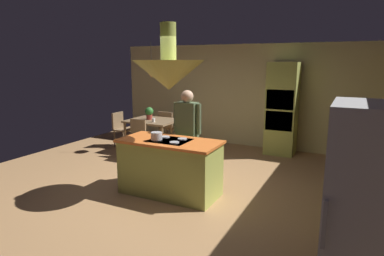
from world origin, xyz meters
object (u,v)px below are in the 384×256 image
Objects in this scene: refrigerator at (374,224)px; chair_at_corner at (121,127)px; microwave_on_counter at (369,130)px; kitchen_island at (170,167)px; canister_flour at (372,153)px; potted_plant_on_table at (149,113)px; dining_table at (153,124)px; chair_facing_island at (136,136)px; canister_sugar at (372,152)px; oven_tower at (282,109)px; person_at_island at (187,130)px; cup_on_table at (153,120)px; cooking_pot_on_cooktop at (157,136)px; chair_by_back_wall at (168,125)px; canister_tea at (371,147)px.

refrigerator reaches higher than chair_at_corner.
kitchen_island is at bearing -151.52° from microwave_on_counter.
refrigerator is at bearing -91.22° from canister_flour.
chair_at_corner is 2.90× the size of potted_plant_on_table.
dining_table is 0.71m from chair_facing_island.
oven_tower is at bearing 121.13° from canister_sugar.
canister_sugar is (4.54, -1.74, 0.31)m from dining_table.
person_at_island is 3.03m from chair_at_corner.
canister_flour reaches higher than cup_on_table.
potted_plant_on_table reaches higher than cup_on_table.
cooking_pot_on_cooktop is at bearing -131.83° from chair_at_corner.
potted_plant_on_table is 1.67× the size of cooking_pot_on_cooktop.
person_at_island reaches higher than potted_plant_on_table.
refrigerator is at bearing -124.88° from chair_at_corner.
chair_at_corner is at bearing 160.75° from canister_flour.
microwave_on_counter is at bearing 28.48° from kitchen_island.
oven_tower is 3.52m from canister_flour.
potted_plant_on_table is (-1.77, 1.45, -0.01)m from person_at_island.
potted_plant_on_table is at bearing 130.44° from kitchen_island.
kitchen_island is 3.27m from chair_by_back_wall.
person_at_island is 1.89× the size of chair_by_back_wall.
microwave_on_counter is (1.74, -1.70, -0.02)m from oven_tower.
chair_by_back_wall reaches higher than cup_on_table.
oven_tower is at bearing 71.26° from kitchen_island.
cup_on_table is 4.38m from microwave_on_counter.
oven_tower is 3.37m from canister_sugar.
oven_tower is 13.71× the size of canister_sugar.
oven_tower is at bearing 21.34° from potted_plant_on_table.
cooking_pot_on_cooktop is (-3.00, -1.67, -0.06)m from microwave_on_counter.
canister_sugar is (0.04, 2.06, 0.06)m from refrigerator.
microwave_on_counter is 2.56× the size of cooking_pot_on_cooktop.
cup_on_table is 4.56m from canister_tea.
oven_tower is at bearing 108.98° from refrigerator.
microwave_on_counter is (4.64, -0.57, 0.11)m from potted_plant_on_table.
canister_tea is at bearing -57.21° from oven_tower.
potted_plant_on_table is (-1.80, 2.11, 0.47)m from kitchen_island.
cooking_pot_on_cooktop reaches higher than chair_by_back_wall.
refrigerator reaches higher than person_at_island.
kitchen_island is 2.21m from chair_facing_island.
person_at_island is (-0.02, 0.66, 0.49)m from kitchen_island.
microwave_on_counter is at bearing -44.37° from oven_tower.
canister_sugar is 3.04m from cooking_pot_on_cooktop.
person_at_island is at bearing 174.04° from canister_sugar.
kitchen_island is 3.28m from microwave_on_counter.
chair_facing_island is 4.83× the size of cooking_pot_on_cooktop.
microwave_on_counter is at bearing 89.29° from refrigerator.
canister_tea is 1.08× the size of cooking_pot_on_cooktop.
canister_tea reaches higher than chair_by_back_wall.
refrigerator is at bearing -39.53° from cup_on_table.
chair_facing_island is (0.00, -0.69, -0.16)m from dining_table.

